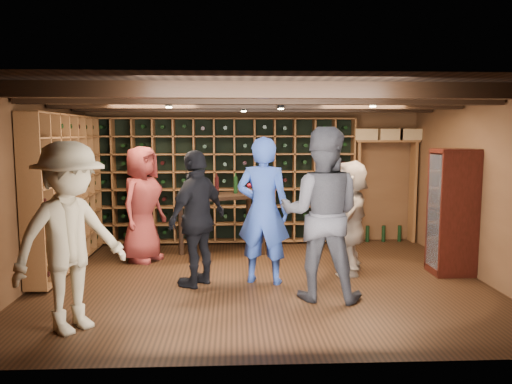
{
  "coord_description": "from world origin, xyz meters",
  "views": [
    {
      "loc": [
        -0.37,
        -6.61,
        2.0
      ],
      "look_at": [
        -0.06,
        0.2,
        1.19
      ],
      "focal_mm": 35.0,
      "sensor_mm": 36.0,
      "label": 1
    }
  ],
  "objects_px": {
    "guest_khaki": "(70,238)",
    "guest_woman_black": "(198,218)",
    "guest_beige": "(350,217)",
    "tasting_table": "(221,202)",
    "man_grey_suit": "(321,214)",
    "display_cabinet": "(452,214)",
    "guest_red_floral": "(142,204)",
    "man_blue_shirt": "(263,211)"
  },
  "relations": [
    {
      "from": "guest_khaki",
      "to": "guest_woman_black",
      "type": "bearing_deg",
      "value": 1.37
    },
    {
      "from": "guest_khaki",
      "to": "guest_beige",
      "type": "relative_size",
      "value": 1.19
    },
    {
      "from": "guest_woman_black",
      "to": "tasting_table",
      "type": "bearing_deg",
      "value": -153.92
    },
    {
      "from": "man_grey_suit",
      "to": "guest_beige",
      "type": "bearing_deg",
      "value": -105.59
    },
    {
      "from": "display_cabinet",
      "to": "tasting_table",
      "type": "xyz_separation_m",
      "value": [
        -3.28,
        1.25,
        0.02
      ]
    },
    {
      "from": "guest_red_floral",
      "to": "guest_khaki",
      "type": "xyz_separation_m",
      "value": [
        -0.22,
        -2.77,
        0.06
      ]
    },
    {
      "from": "man_blue_shirt",
      "to": "tasting_table",
      "type": "relative_size",
      "value": 1.32
    },
    {
      "from": "guest_red_floral",
      "to": "tasting_table",
      "type": "distance_m",
      "value": 1.26
    },
    {
      "from": "display_cabinet",
      "to": "man_grey_suit",
      "type": "height_order",
      "value": "man_grey_suit"
    },
    {
      "from": "man_grey_suit",
      "to": "guest_beige",
      "type": "relative_size",
      "value": 1.28
    },
    {
      "from": "man_blue_shirt",
      "to": "display_cabinet",
      "type": "bearing_deg",
      "value": -157.46
    },
    {
      "from": "guest_woman_black",
      "to": "man_grey_suit",
      "type": "bearing_deg",
      "value": 104.27
    },
    {
      "from": "guest_woman_black",
      "to": "guest_khaki",
      "type": "distance_m",
      "value": 1.87
    },
    {
      "from": "man_grey_suit",
      "to": "guest_red_floral",
      "type": "xyz_separation_m",
      "value": [
        -2.47,
        1.9,
        -0.14
      ]
    },
    {
      "from": "man_grey_suit",
      "to": "guest_beige",
      "type": "height_order",
      "value": "man_grey_suit"
    },
    {
      "from": "man_blue_shirt",
      "to": "guest_beige",
      "type": "distance_m",
      "value": 1.34
    },
    {
      "from": "display_cabinet",
      "to": "guest_red_floral",
      "type": "distance_m",
      "value": 4.59
    },
    {
      "from": "tasting_table",
      "to": "guest_khaki",
      "type": "bearing_deg",
      "value": -136.86
    },
    {
      "from": "display_cabinet",
      "to": "guest_khaki",
      "type": "bearing_deg",
      "value": -158.68
    },
    {
      "from": "tasting_table",
      "to": "man_blue_shirt",
      "type": "bearing_deg",
      "value": -90.99
    },
    {
      "from": "tasting_table",
      "to": "guest_beige",
      "type": "bearing_deg",
      "value": -53.68
    },
    {
      "from": "man_blue_shirt",
      "to": "guest_beige",
      "type": "bearing_deg",
      "value": -146.01
    },
    {
      "from": "display_cabinet",
      "to": "guest_red_floral",
      "type": "bearing_deg",
      "value": 168.27
    },
    {
      "from": "guest_khaki",
      "to": "guest_red_floral",
      "type": "bearing_deg",
      "value": 35.42
    },
    {
      "from": "guest_red_floral",
      "to": "tasting_table",
      "type": "height_order",
      "value": "guest_red_floral"
    },
    {
      "from": "man_blue_shirt",
      "to": "guest_beige",
      "type": "xyz_separation_m",
      "value": [
        1.26,
        0.4,
        -0.17
      ]
    },
    {
      "from": "guest_red_floral",
      "to": "man_grey_suit",
      "type": "bearing_deg",
      "value": -100.92
    },
    {
      "from": "guest_red_floral",
      "to": "tasting_table",
      "type": "relative_size",
      "value": 1.21
    },
    {
      "from": "man_grey_suit",
      "to": "guest_red_floral",
      "type": "height_order",
      "value": "man_grey_suit"
    },
    {
      "from": "display_cabinet",
      "to": "guest_beige",
      "type": "bearing_deg",
      "value": 175.64
    },
    {
      "from": "display_cabinet",
      "to": "guest_red_floral",
      "type": "height_order",
      "value": "guest_red_floral"
    },
    {
      "from": "guest_woman_black",
      "to": "guest_khaki",
      "type": "relative_size",
      "value": 0.93
    },
    {
      "from": "display_cabinet",
      "to": "man_blue_shirt",
      "type": "height_order",
      "value": "man_blue_shirt"
    },
    {
      "from": "man_blue_shirt",
      "to": "guest_red_floral",
      "type": "xyz_separation_m",
      "value": [
        -1.81,
        1.23,
        -0.08
      ]
    },
    {
      "from": "man_grey_suit",
      "to": "guest_khaki",
      "type": "height_order",
      "value": "man_grey_suit"
    },
    {
      "from": "display_cabinet",
      "to": "tasting_table",
      "type": "relative_size",
      "value": 1.18
    },
    {
      "from": "display_cabinet",
      "to": "man_grey_suit",
      "type": "relative_size",
      "value": 0.84
    },
    {
      "from": "display_cabinet",
      "to": "guest_beige",
      "type": "distance_m",
      "value": 1.43
    },
    {
      "from": "man_blue_shirt",
      "to": "guest_red_floral",
      "type": "relative_size",
      "value": 1.09
    },
    {
      "from": "guest_woman_black",
      "to": "tasting_table",
      "type": "distance_m",
      "value": 1.65
    },
    {
      "from": "man_blue_shirt",
      "to": "guest_khaki",
      "type": "xyz_separation_m",
      "value": [
        -2.03,
        -1.54,
        -0.02
      ]
    },
    {
      "from": "tasting_table",
      "to": "guest_red_floral",
      "type": "bearing_deg",
      "value": 172.75
    }
  ]
}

